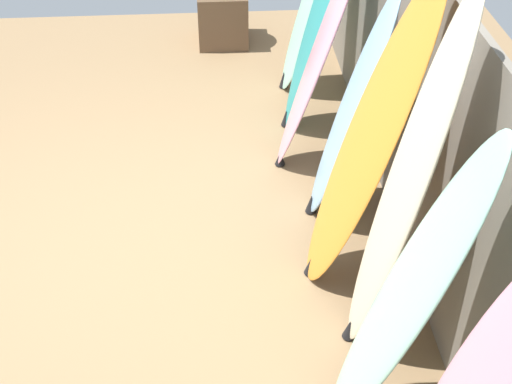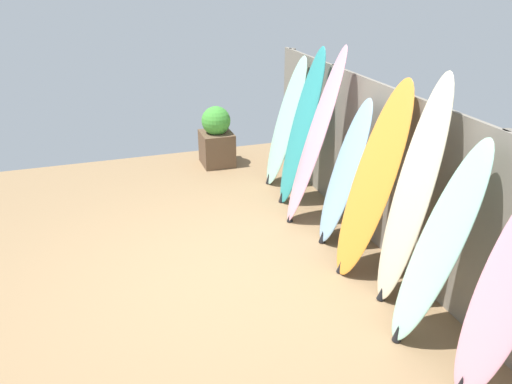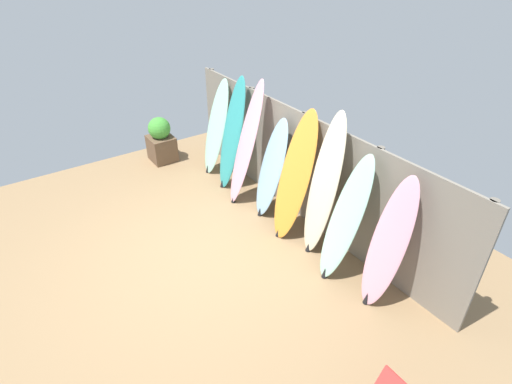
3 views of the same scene
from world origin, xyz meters
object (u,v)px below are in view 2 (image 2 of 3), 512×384
object	(u,v)px
surfboard_pink_7	(505,293)
planter_box	(217,138)
surfboard_pink_2	(315,139)
surfboard_seafoam_6	(438,247)
surfboard_orange_4	(372,182)
surfboard_skyblue_3	(344,174)
surfboard_seafoam_0	(286,123)
surfboard_teal_1	(302,129)
surfboard_cream_5	(412,196)

from	to	relation	value
surfboard_pink_7	planter_box	distance (m)	5.28
surfboard_pink_2	surfboard_seafoam_6	distance (m)	2.32
surfboard_orange_4	surfboard_pink_7	bearing A→B (deg)	0.92
surfboard_pink_2	surfboard_orange_4	world-z (taller)	surfboard_pink_2
surfboard_pink_7	planter_box	world-z (taller)	surfboard_pink_7
surfboard_pink_2	surfboard_skyblue_3	world-z (taller)	surfboard_pink_2
surfboard_seafoam_6	planter_box	distance (m)	4.63
surfboard_seafoam_0	surfboard_skyblue_3	world-z (taller)	surfboard_seafoam_0
surfboard_seafoam_0	surfboard_teal_1	size ratio (longest dim) A/B	0.89
surfboard_seafoam_0	surfboard_skyblue_3	bearing A→B (deg)	-0.48
surfboard_pink_2	surfboard_cream_5	distance (m)	1.77
surfboard_teal_1	surfboard_pink_7	xyz separation A→B (m)	(3.54, 0.02, -0.15)
surfboard_seafoam_0	surfboard_pink_7	size ratio (longest dim) A/B	1.03
surfboard_pink_2	surfboard_seafoam_6	xyz separation A→B (m)	(2.31, 0.03, -0.18)
surfboard_seafoam_0	surfboard_teal_1	world-z (taller)	surfboard_teal_1
surfboard_seafoam_0	surfboard_pink_7	xyz separation A→B (m)	(4.19, -0.02, -0.04)
planter_box	surfboard_skyblue_3	bearing A→B (deg)	14.79
surfboard_seafoam_6	surfboard_pink_7	size ratio (longest dim) A/B	1.01
surfboard_seafoam_0	surfboard_cream_5	size ratio (longest dim) A/B	0.84
surfboard_teal_1	surfboard_seafoam_0	bearing A→B (deg)	176.59
surfboard_seafoam_0	surfboard_seafoam_6	size ratio (longest dim) A/B	1.03
surfboard_skyblue_3	surfboard_pink_7	distance (m)	2.37
surfboard_pink_2	surfboard_orange_4	xyz separation A→B (m)	(1.22, 0.06, -0.07)
surfboard_skyblue_3	surfboard_seafoam_0	bearing A→B (deg)	179.52
surfboard_seafoam_0	surfboard_cream_5	distance (m)	2.99
surfboard_teal_1	planter_box	xyz separation A→B (m)	(-1.68, -0.73, -0.56)
surfboard_pink_2	surfboard_cream_5	bearing A→B (deg)	4.28
surfboard_cream_5	surfboard_seafoam_0	bearing A→B (deg)	-179.56
surfboard_skyblue_3	planter_box	xyz separation A→B (m)	(-2.84, -0.75, -0.38)
surfboard_pink_2	surfboard_cream_5	world-z (taller)	surfboard_cream_5
surfboard_teal_1	surfboard_seafoam_6	xyz separation A→B (m)	(2.88, -0.04, -0.13)
surfboard_seafoam_0	surfboard_cream_5	world-z (taller)	surfboard_cream_5
surfboard_seafoam_0	surfboard_seafoam_6	distance (m)	3.54
surfboard_pink_2	surfboard_orange_4	bearing A→B (deg)	3.04
surfboard_teal_1	surfboard_cream_5	xyz separation A→B (m)	(2.33, 0.06, 0.06)
surfboard_orange_4	surfboard_pink_7	distance (m)	1.75
surfboard_seafoam_0	surfboard_cream_5	xyz separation A→B (m)	(2.99, 0.02, 0.17)
surfboard_pink_2	surfboard_pink_7	bearing A→B (deg)	1.79
surfboard_cream_5	surfboard_pink_7	distance (m)	1.22
surfboard_pink_2	surfboard_cream_5	xyz separation A→B (m)	(1.76, 0.13, 0.01)
surfboard_teal_1	surfboard_skyblue_3	world-z (taller)	surfboard_teal_1
surfboard_seafoam_0	surfboard_pink_2	distance (m)	1.24
surfboard_seafoam_0	surfboard_pink_7	distance (m)	4.19
surfboard_pink_2	planter_box	distance (m)	2.42
surfboard_seafoam_0	planter_box	bearing A→B (deg)	-143.17
surfboard_pink_7	planter_box	xyz separation A→B (m)	(-5.21, -0.75, -0.42)
surfboard_teal_1	surfboard_orange_4	xyz separation A→B (m)	(1.79, -0.01, -0.02)
surfboard_teal_1	surfboard_pink_2	bearing A→B (deg)	-7.01
surfboard_skyblue_3	surfboard_seafoam_6	xyz separation A→B (m)	(1.72, -0.06, 0.05)
surfboard_cream_5	surfboard_seafoam_6	xyz separation A→B (m)	(0.55, -0.10, -0.19)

